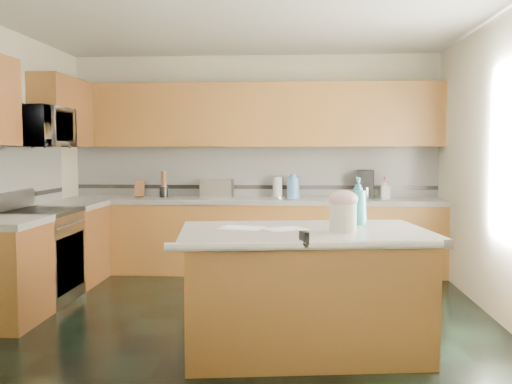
{
  "coord_description": "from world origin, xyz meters",
  "views": [
    {
      "loc": [
        0.51,
        -4.94,
        1.51
      ],
      "look_at": [
        0.15,
        0.35,
        1.12
      ],
      "focal_mm": 40.0,
      "sensor_mm": 36.0,
      "label": 1
    }
  ],
  "objects_px": {
    "soap_bottle_island": "(358,201)",
    "toaster_oven": "(217,189)",
    "island_base": "(304,294)",
    "treat_jar": "(343,218)",
    "island_top": "(304,233)",
    "coffee_maker": "(365,184)",
    "knife_block": "(140,189)"
  },
  "relations": [
    {
      "from": "soap_bottle_island",
      "to": "toaster_oven",
      "type": "bearing_deg",
      "value": 116.6
    },
    {
      "from": "island_base",
      "to": "treat_jar",
      "type": "xyz_separation_m",
      "value": [
        0.28,
        -0.09,
        0.59
      ]
    },
    {
      "from": "island_base",
      "to": "island_top",
      "type": "distance_m",
      "value": 0.46
    },
    {
      "from": "island_base",
      "to": "treat_jar",
      "type": "distance_m",
      "value": 0.66
    },
    {
      "from": "island_top",
      "to": "toaster_oven",
      "type": "bearing_deg",
      "value": 102.91
    },
    {
      "from": "treat_jar",
      "to": "soap_bottle_island",
      "type": "xyz_separation_m",
      "value": [
        0.15,
        0.41,
        0.09
      ]
    },
    {
      "from": "soap_bottle_island",
      "to": "treat_jar",
      "type": "bearing_deg",
      "value": -114.45
    },
    {
      "from": "island_top",
      "to": "treat_jar",
      "type": "bearing_deg",
      "value": -26.2
    },
    {
      "from": "island_top",
      "to": "coffee_maker",
      "type": "distance_m",
      "value": 2.91
    },
    {
      "from": "island_top",
      "to": "soap_bottle_island",
      "type": "relative_size",
      "value": 4.86
    },
    {
      "from": "soap_bottle_island",
      "to": "island_base",
      "type": "bearing_deg",
      "value": -147.9
    },
    {
      "from": "coffee_maker",
      "to": "soap_bottle_island",
      "type": "bearing_deg",
      "value": -89.56
    },
    {
      "from": "soap_bottle_island",
      "to": "toaster_oven",
      "type": "relative_size",
      "value": 0.95
    },
    {
      "from": "island_top",
      "to": "toaster_oven",
      "type": "distance_m",
      "value": 2.95
    },
    {
      "from": "toaster_oven",
      "to": "coffee_maker",
      "type": "relative_size",
      "value": 1.14
    },
    {
      "from": "island_top",
      "to": "treat_jar",
      "type": "xyz_separation_m",
      "value": [
        0.28,
        -0.09,
        0.13
      ]
    },
    {
      "from": "island_top",
      "to": "toaster_oven",
      "type": "xyz_separation_m",
      "value": [
        -1.03,
        2.76,
        0.14
      ]
    },
    {
      "from": "knife_block",
      "to": "coffee_maker",
      "type": "relative_size",
      "value": 0.59
    },
    {
      "from": "island_top",
      "to": "soap_bottle_island",
      "type": "height_order",
      "value": "soap_bottle_island"
    },
    {
      "from": "treat_jar",
      "to": "knife_block",
      "type": "relative_size",
      "value": 1.0
    },
    {
      "from": "island_top",
      "to": "knife_block",
      "type": "relative_size",
      "value": 8.91
    },
    {
      "from": "knife_block",
      "to": "toaster_oven",
      "type": "xyz_separation_m",
      "value": [
        0.98,
        0.0,
        0.01
      ]
    },
    {
      "from": "island_base",
      "to": "soap_bottle_island",
      "type": "bearing_deg",
      "value": 28.81
    },
    {
      "from": "treat_jar",
      "to": "knife_block",
      "type": "bearing_deg",
      "value": 135.22
    },
    {
      "from": "treat_jar",
      "to": "knife_block",
      "type": "height_order",
      "value": "knife_block"
    },
    {
      "from": "toaster_oven",
      "to": "coffee_maker",
      "type": "height_order",
      "value": "coffee_maker"
    },
    {
      "from": "treat_jar",
      "to": "coffee_maker",
      "type": "height_order",
      "value": "coffee_maker"
    },
    {
      "from": "island_top",
      "to": "toaster_oven",
      "type": "relative_size",
      "value": 4.63
    },
    {
      "from": "soap_bottle_island",
      "to": "island_top",
      "type": "bearing_deg",
      "value": -147.9
    },
    {
      "from": "treat_jar",
      "to": "toaster_oven",
      "type": "height_order",
      "value": "toaster_oven"
    },
    {
      "from": "toaster_oven",
      "to": "soap_bottle_island",
      "type": "bearing_deg",
      "value": -59.1
    },
    {
      "from": "island_base",
      "to": "island_top",
      "type": "relative_size",
      "value": 0.95
    }
  ]
}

